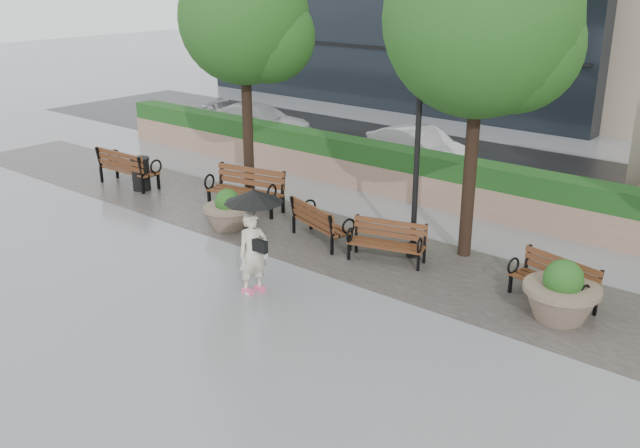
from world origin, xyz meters
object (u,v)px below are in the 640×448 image
Objects in this scene: bench_1 at (246,198)px; pedestrian at (254,231)px; bench_0 at (129,175)px; trash_bin at (141,175)px; bench_4 at (552,291)px; planter_right at (561,297)px; bench_3 at (387,250)px; car_right at (420,147)px; bench_2 at (321,231)px; car_left at (259,121)px; lamppost at (416,177)px; planter_left at (228,213)px.

pedestrian reaches higher than bench_1.
bench_0 reaches higher than trash_bin.
bench_1 is 2.39× the size of trash_bin.
bench_0 is 0.94× the size of bench_1.
bench_4 is 1.27× the size of planter_right.
bench_3 is 3.95m from planter_right.
car_right reaches higher than bench_4.
pedestrian reaches higher than car_right.
bench_0 is 12.56m from bench_4.
car_left reaches higher than bench_2.
bench_0 is at bearing 177.28° from bench_1.
bench_3 is 1.00× the size of bench_4.
bench_4 is at bearing -128.34° from car_left.
bench_3 is 1.27× the size of planter_right.
car_left is (-10.81, 6.30, -1.22)m from lamppost.
trash_bin is at bearing 90.21° from pedestrian.
pedestrian reaches higher than car_left.
bench_4 is at bearing -12.47° from bench_1.
car_left is 6.85m from car_right.
bench_3 is 1.94× the size of trash_bin.
pedestrian is (-4.69, -3.18, 1.01)m from bench_4.
lamppost is at bearing 49.33° from bench_3.
bench_0 is at bearing 91.58° from pedestrian.
car_right reaches higher than planter_right.
lamppost is at bearing -177.47° from bench_0.
lamppost reaches higher than bench_4.
bench_0 is 4.87m from planter_left.
bench_3 is (4.80, -0.51, -0.06)m from bench_1.
car_left is 2.01× the size of pedestrian.
planter_right is at bearing -122.42° from car_right.
lamppost is (5.07, 0.10, 1.50)m from bench_1.
bench_1 is 1.03× the size of pedestrian.
planter_left is 0.32× the size of car_right.
bench_4 is (8.37, -0.22, -0.06)m from bench_1.
lamppost reaches higher than planter_right.
pedestrian is at bearing -127.42° from bench_3.
pedestrian is at bearing -20.90° from trash_bin.
bench_2 is 5.43m from bench_4.
trash_bin is 7.35m from car_left.
planter_left is (0.65, -1.24, 0.06)m from bench_1.
car_left is at bearing 107.07° from trash_bin.
pedestrian is (7.27, -2.77, 0.82)m from trash_bin.
planter_right is (8.73, -0.73, 0.12)m from bench_1.
planter_right is 10.63m from car_right.
car_right is (0.46, 7.91, 0.23)m from planter_left.
bench_0 is 12.92m from planter_right.
pedestrian reaches higher than bench_4.
trash_bin is (-3.58, -0.63, 0.12)m from bench_1.
bench_0 is 1.16× the size of bench_4.
bench_0 is 8.98m from bench_3.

